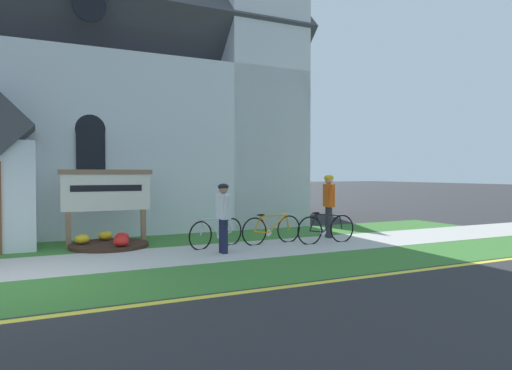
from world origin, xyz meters
TOP-DOWN VIEW (x-y plane):
  - ground at (0.00, 4.00)m, footprint 140.00×140.00m
  - sidewalk_slab at (1.77, 1.44)m, footprint 32.00×2.35m
  - grass_verge at (1.77, -0.83)m, footprint 32.00×2.18m
  - church_lawn at (1.77, 3.75)m, footprint 24.00×2.27m
  - curb_paint_stripe at (1.77, -2.07)m, footprint 28.00×0.16m
  - church_building at (2.13, 9.64)m, footprint 14.79×11.92m
  - church_sign at (2.01, 3.59)m, footprint 2.29×0.17m
  - flower_bed at (2.00, 3.28)m, footprint 1.90×1.90m
  - bicycle_white at (4.41, 2.11)m, footprint 1.63×0.65m
  - bicycle_blue at (5.89, 2.00)m, footprint 1.79×0.22m
  - bicycle_black at (7.21, 1.46)m, footprint 1.75×0.08m
  - cyclist_in_blue_jersey at (7.85, 2.26)m, footprint 0.35×0.79m
  - cyclist_in_green_jersey at (4.24, 1.22)m, footprint 0.26×0.75m
  - roadside_conifer at (10.45, 10.61)m, footprint 3.14×3.14m
  - distant_hill at (-5.37, 84.29)m, footprint 98.87×48.25m

SIDE VIEW (x-z plane):
  - ground at x=0.00m, z-range 0.00..0.00m
  - distant_hill at x=-5.37m, z-range -13.36..13.36m
  - curb_paint_stripe at x=1.77m, z-range 0.00..0.01m
  - grass_verge at x=1.77m, z-range 0.00..0.01m
  - church_lawn at x=1.77m, z-range 0.00..0.01m
  - sidewalk_slab at x=1.77m, z-range 0.00..0.01m
  - flower_bed at x=2.00m, z-range -0.08..0.26m
  - bicycle_white at x=4.41m, z-range -0.03..0.77m
  - bicycle_blue at x=5.89m, z-range -0.03..0.78m
  - bicycle_black at x=7.21m, z-range -0.04..0.81m
  - cyclist_in_green_jersey at x=4.24m, z-range 0.13..1.72m
  - cyclist_in_blue_jersey at x=7.85m, z-range 0.17..1.95m
  - church_sign at x=2.01m, z-range 0.36..2.28m
  - roadside_conifer at x=10.45m, z-range 0.97..7.55m
  - church_building at x=2.13m, z-range -2.05..11.90m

